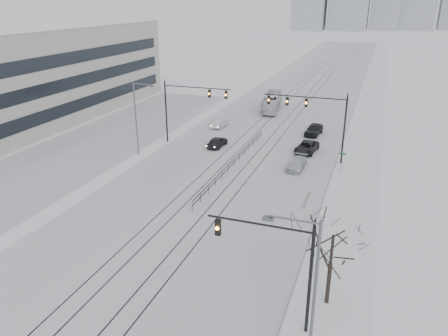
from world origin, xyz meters
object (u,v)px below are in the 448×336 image
(sedan_nb_far, at_px, (314,130))
(box_truck, at_px, (272,102))
(sedan_nb_right, at_px, (297,164))
(sedan_sb_outer, at_px, (220,123))
(sedan_sb_inner, at_px, (217,142))
(sedan_nb_front, at_px, (307,147))
(traffic_mast_near, at_px, (282,261))
(bare_tree, at_px, (333,243))

(sedan_nb_far, xyz_separation_m, box_truck, (-9.06, 12.05, 0.65))
(sedan_nb_right, distance_m, sedan_nb_far, 13.89)
(sedan_sb_outer, distance_m, sedan_nb_far, 13.90)
(sedan_sb_inner, distance_m, sedan_nb_front, 11.45)
(sedan_nb_front, bearing_deg, sedan_sb_inner, -164.46)
(sedan_nb_right, xyz_separation_m, box_truck, (-9.28, 25.94, 0.82))
(sedan_sb_outer, bearing_deg, sedan_nb_far, -173.33)
(sedan_nb_right, bearing_deg, sedan_sb_inner, 162.84)
(traffic_mast_near, height_order, box_truck, traffic_mast_near)
(bare_tree, relative_size, sedan_nb_front, 1.26)
(bare_tree, relative_size, sedan_nb_far, 1.32)
(sedan_nb_right, xyz_separation_m, sedan_nb_far, (-0.22, 13.89, 0.17))
(sedan_nb_right, height_order, sedan_nb_far, sedan_nb_far)
(sedan_sb_inner, bearing_deg, sedan_nb_right, 163.13)
(bare_tree, bearing_deg, traffic_mast_near, -128.76)
(sedan_nb_far, height_order, box_truck, box_truck)
(sedan_sb_outer, relative_size, sedan_nb_front, 0.81)
(traffic_mast_near, relative_size, sedan_nb_far, 1.52)
(sedan_sb_outer, height_order, sedan_nb_front, sedan_nb_front)
(sedan_nb_far, bearing_deg, bare_tree, -73.13)
(traffic_mast_near, distance_m, sedan_nb_far, 40.06)
(sedan_sb_inner, bearing_deg, sedan_nb_front, -167.15)
(traffic_mast_near, xyz_separation_m, sedan_sb_outer, (-18.00, 38.88, -3.91))
(sedan_sb_inner, distance_m, sedan_sb_outer, 9.29)
(sedan_sb_inner, bearing_deg, sedan_sb_outer, -67.80)
(bare_tree, height_order, box_truck, bare_tree)
(sedan_sb_outer, height_order, sedan_nb_far, sedan_nb_far)
(sedan_sb_outer, bearing_deg, bare_tree, 123.06)
(bare_tree, distance_m, sedan_sb_outer, 41.45)
(sedan_sb_inner, xyz_separation_m, sedan_sb_outer, (-2.90, 8.82, -0.03))
(bare_tree, bearing_deg, sedan_nb_far, 100.10)
(traffic_mast_near, bearing_deg, bare_tree, 51.24)
(bare_tree, height_order, sedan_sb_inner, bare_tree)
(sedan_sb_outer, xyz_separation_m, sedan_nb_right, (14.10, -13.10, -0.04))
(bare_tree, xyz_separation_m, sedan_sb_outer, (-20.41, 35.88, -3.84))
(sedan_nb_right, height_order, box_truck, box_truck)
(sedan_sb_inner, bearing_deg, box_truck, -91.04)
(bare_tree, bearing_deg, sedan_nb_front, 102.15)
(bare_tree, distance_m, box_truck, 51.24)
(sedan_sb_inner, relative_size, box_truck, 0.39)
(sedan_sb_inner, height_order, box_truck, box_truck)
(sedan_sb_outer, xyz_separation_m, sedan_nb_front, (14.21, -7.07, 0.02))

